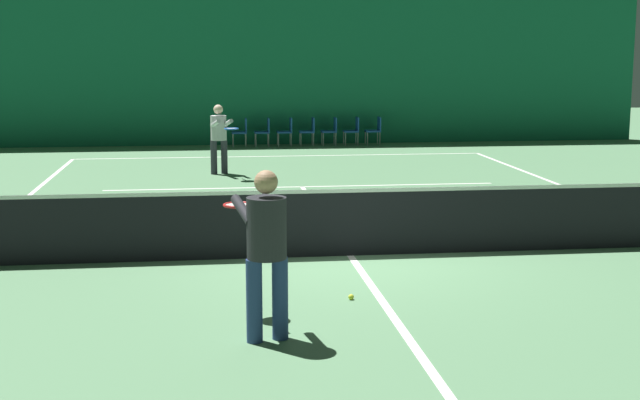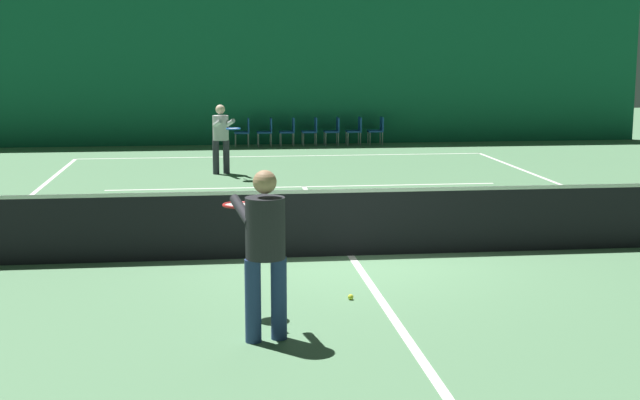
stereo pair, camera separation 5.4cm
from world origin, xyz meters
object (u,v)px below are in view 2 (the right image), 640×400
Objects in this scene: courtside_chair_4 at (334,129)px; courtside_chair_5 at (356,129)px; tennis_net at (351,220)px; courtside_chair_2 at (289,130)px; courtside_chair_6 at (378,129)px; player_near at (264,242)px; courtside_chair_3 at (312,129)px; courtside_chair_1 at (267,130)px; tennis_ball at (351,297)px; player_far at (221,134)px; courtside_chair_0 at (244,130)px.

courtside_chair_4 is 0.67m from courtside_chair_5.
courtside_chair_2 is (0.41, 14.51, -0.03)m from tennis_net.
tennis_net reaches higher than courtside_chair_6.
courtside_chair_4 is at bearing -23.81° from player_near.
courtside_chair_3 and courtside_chair_4 have the same top height.
courtside_chair_1 is 1.00× the size of courtside_chair_5.
courtside_chair_2 reaches higher than tennis_ball.
courtside_chair_1 is at bearing -90.00° from courtside_chair_2.
courtside_chair_1 is 16.73m from tennis_ball.
courtside_chair_1 is 1.35m from courtside_chair_3.
tennis_net is at bearing 1.06° from courtside_chair_1.
courtside_chair_2 is at bearing -19.60° from player_near.
courtside_chair_4 is at bearing 90.00° from courtside_chair_1.
player_near reaches higher than courtside_chair_4.
courtside_chair_1 is at bearing -90.00° from courtside_chair_6.
tennis_net is 14.29× the size of courtside_chair_4.
courtside_chair_4 is (1.35, 0.00, 0.00)m from courtside_chair_2.
courtside_chair_1 is 12.73× the size of tennis_ball.
courtside_chair_6 is (4.52, 18.01, -0.51)m from player_near.
tennis_net is 14.71m from courtside_chair_5.
tennis_ball is at bearing -8.97° from player_far.
courtside_chair_2 is at bearing 87.42° from tennis_ball.
courtside_chair_2 is 12.73× the size of tennis_ball.
courtside_chair_5 is 12.73× the size of tennis_ball.
tennis_ball is (1.34, -10.77, -0.90)m from player_far.
courtside_chair_0 is 1.00× the size of courtside_chair_3.
player_near reaches higher than tennis_net.
courtside_chair_0 is 16.74m from tennis_ball.
courtside_chair_4 is 1.00× the size of courtside_chair_5.
courtside_chair_1 is (1.15, 18.01, -0.51)m from player_near.
courtside_chair_2 is 0.67m from courtside_chair_3.
courtside_chair_4 is at bearing -90.00° from courtside_chair_6.
courtside_chair_3 is 1.00× the size of courtside_chair_4.
player_far is at bearing 97.11° from tennis_ball.
courtside_chair_1 and courtside_chair_6 have the same top height.
player_far reaches higher than courtside_chair_2.
tennis_net reaches higher than courtside_chair_3.
tennis_ball is (0.60, -16.72, -0.45)m from courtside_chair_0.
courtside_chair_2 is (1.35, 0.00, 0.00)m from courtside_chair_0.
courtside_chair_0 is (0.47, 18.01, -0.51)m from player_near.
courtside_chair_0 is at bearing 156.74° from player_far.
player_near is 18.43m from courtside_chair_5.
courtside_chair_0 and courtside_chair_4 have the same top height.
courtside_chair_3 is 1.00× the size of courtside_chair_6.
courtside_chair_0 is at bearing -90.00° from courtside_chair_3.
courtside_chair_5 is (3.84, 18.01, -0.51)m from player_near.
courtside_chair_0 is 1.00× the size of courtside_chair_1.
tennis_net reaches higher than courtside_chair_5.
player_near reaches higher than player_far.
courtside_chair_2 is at bearing 90.00° from courtside_chair_1.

